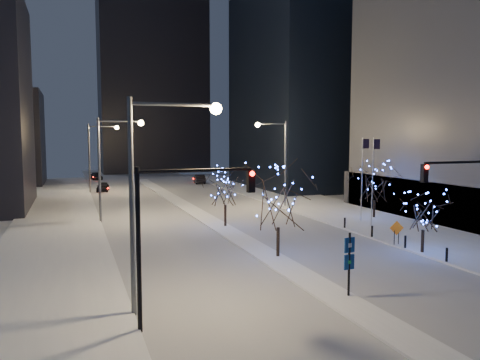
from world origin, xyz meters
name	(u,v)px	position (x,y,z in m)	size (l,w,h in m)	color
ground	(345,303)	(0.00, 0.00, 0.00)	(160.00, 160.00, 0.00)	silver
road	(184,206)	(0.00, 35.00, 0.01)	(20.00, 130.00, 0.02)	silver
median	(194,211)	(0.00, 30.00, 0.07)	(2.00, 80.00, 0.15)	white
east_sidewalk	(364,218)	(15.00, 20.00, 0.07)	(10.00, 90.00, 0.15)	white
west_sidewalk	(54,240)	(-14.00, 20.00, 0.07)	(8.00, 90.00, 0.15)	white
horizon_block	(152,82)	(6.00, 92.00, 21.00)	(24.00, 14.00, 42.00)	black
street_lamp_w_near	(155,175)	(-8.94, 2.00, 6.50)	(4.40, 0.56, 10.00)	#595E66
street_lamp_w_mid	(110,155)	(-8.94, 27.00, 6.50)	(4.40, 0.56, 10.00)	#595E66
street_lamp_w_far	(97,148)	(-8.94, 52.00, 6.50)	(4.40, 0.56, 10.00)	#595E66
street_lamp_east	(278,152)	(10.08, 30.00, 6.45)	(3.90, 0.56, 10.00)	#595E66
traffic_signal_west	(175,219)	(-8.44, 0.00, 4.76)	(5.26, 0.43, 7.00)	black
traffic_signal_east	(472,198)	(8.94, 1.00, 4.76)	(5.26, 0.43, 7.00)	black
flagpoles	(368,174)	(13.37, 17.25, 4.80)	(1.35, 2.60, 8.00)	silver
bollards	(388,236)	(10.20, 10.00, 0.60)	(0.16, 12.16, 0.90)	black
car_near	(103,187)	(-8.12, 53.25, 0.71)	(1.68, 4.18, 1.42)	black
car_mid	(199,179)	(8.66, 60.05, 0.78)	(1.65, 4.74, 1.56)	black
car_far	(96,176)	(-8.07, 73.80, 0.65)	(1.81, 4.45, 1.29)	black
holiday_tree_median_near	(278,199)	(0.50, 9.03, 4.04)	(5.56, 5.56, 6.21)	black
holiday_tree_median_far	(225,188)	(0.50, 20.49, 3.63)	(5.29, 5.29, 5.37)	black
holiday_tree_plaza_near	(424,212)	(10.50, 6.58, 2.97)	(3.97, 3.97, 4.32)	black
holiday_tree_plaza_far	(375,184)	(16.02, 19.77, 3.54)	(5.61, 5.61, 5.46)	black
wayfinding_sign	(349,258)	(0.60, 0.59, 2.08)	(0.61, 0.14, 3.40)	black
construction_sign	(397,230)	(10.30, 9.11, 1.23)	(1.07, 0.29, 1.80)	black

